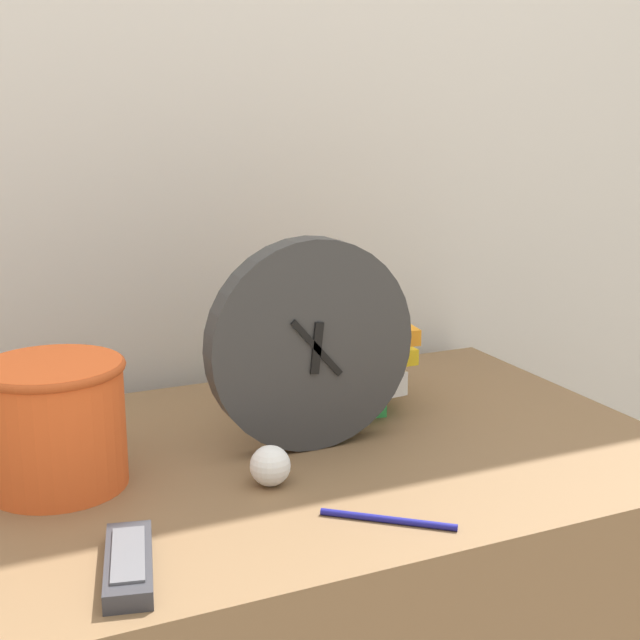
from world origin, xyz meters
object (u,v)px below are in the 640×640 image
(desk_clock, at_px, (311,345))
(tv_remote, at_px, (129,564))
(book_stack, at_px, (329,364))
(crumpled_paper_ball, at_px, (270,466))
(basket, at_px, (54,421))
(pen, at_px, (388,519))

(desk_clock, height_order, tv_remote, desk_clock)
(book_stack, bearing_deg, crumpled_paper_ball, -129.23)
(book_stack, relative_size, basket, 1.41)
(desk_clock, distance_m, tv_remote, 0.41)
(desk_clock, relative_size, pen, 2.30)
(book_stack, xyz_separation_m, crumpled_paper_ball, (-0.19, -0.23, -0.04))
(pen, bearing_deg, basket, 141.29)
(crumpled_paper_ball, xyz_separation_m, pen, (0.08, -0.15, -0.02))
(tv_remote, xyz_separation_m, crumpled_paper_ball, (0.21, 0.14, 0.01))
(desk_clock, height_order, crumpled_paper_ball, desk_clock)
(basket, relative_size, pen, 1.42)
(basket, xyz_separation_m, pen, (0.32, -0.26, -0.08))
(desk_clock, height_order, pen, desk_clock)
(book_stack, height_order, pen, book_stack)
(desk_clock, bearing_deg, crumpled_paper_ball, -135.98)
(tv_remote, height_order, pen, tv_remote)
(desk_clock, distance_m, book_stack, 0.18)
(pen, bearing_deg, book_stack, 74.89)
(book_stack, height_order, basket, basket)
(book_stack, xyz_separation_m, tv_remote, (-0.39, -0.37, -0.06))
(tv_remote, bearing_deg, crumpled_paper_ball, 33.76)
(desk_clock, xyz_separation_m, pen, (-0.01, -0.25, -0.14))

